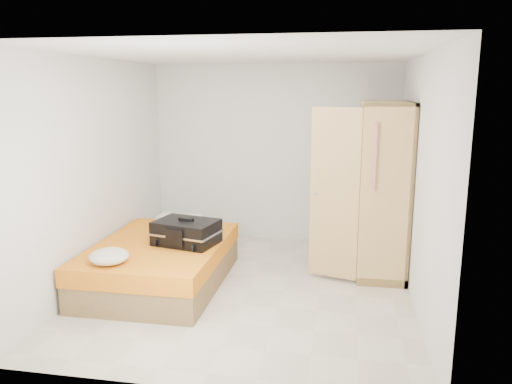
% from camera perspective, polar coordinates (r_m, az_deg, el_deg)
% --- Properties ---
extents(room, '(4.00, 4.02, 2.60)m').
position_cam_1_polar(room, '(5.47, -0.80, 1.70)').
color(room, beige).
rests_on(room, ground).
extents(bed, '(1.42, 2.02, 0.50)m').
position_cam_1_polar(bed, '(5.99, -10.84, -7.99)').
color(bed, olive).
rests_on(bed, ground).
extents(wardrobe, '(1.15, 1.20, 2.10)m').
position_cam_1_polar(wardrobe, '(6.29, 13.85, -0.10)').
color(wardrobe, '#DDB86B').
rests_on(wardrobe, ground).
extents(person, '(0.43, 0.61, 1.57)m').
position_cam_1_polar(person, '(6.43, 8.96, -1.58)').
color(person, red).
rests_on(person, ground).
extents(suitcase, '(0.80, 0.65, 0.30)m').
position_cam_1_polar(suitcase, '(5.80, -7.98, -4.58)').
color(suitcase, black).
rests_on(suitcase, bed).
extents(round_cushion, '(0.40, 0.40, 0.15)m').
position_cam_1_polar(round_cushion, '(5.34, -16.42, -7.07)').
color(round_cushion, silver).
rests_on(round_cushion, bed).
extents(pillow, '(0.57, 0.30, 0.10)m').
position_cam_1_polar(pillow, '(6.68, -8.71, -3.14)').
color(pillow, silver).
rests_on(pillow, bed).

